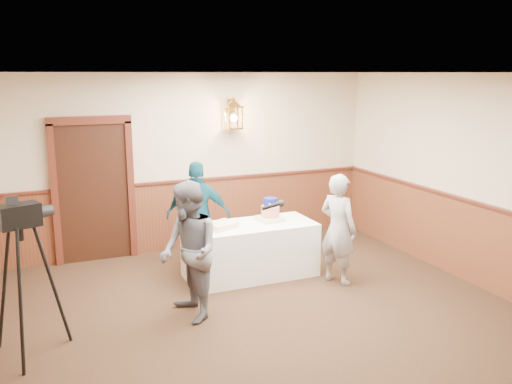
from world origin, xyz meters
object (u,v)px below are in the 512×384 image
sheet_cake_yellow (222,225)px  assistant_p (198,215)px  display_table (250,250)px  sheet_cake_green (202,226)px  baker (338,229)px  tv_camera_rig (26,289)px  tiered_cake (270,212)px  interviewer (189,252)px

sheet_cake_yellow → assistant_p: bearing=101.0°
sheet_cake_yellow → display_table: bearing=3.7°
display_table → sheet_cake_green: size_ratio=6.93×
sheet_cake_yellow → baker: 1.57m
sheet_cake_green → baker: 1.83m
display_table → sheet_cake_yellow: 0.60m
assistant_p → tv_camera_rig: size_ratio=1.00×
tiered_cake → sheet_cake_yellow: tiered_cake is taller
assistant_p → tv_camera_rig: assistant_p is taller
baker → display_table: bearing=32.5°
tiered_cake → sheet_cake_green: bearing=179.5°
assistant_p → baker: bearing=161.7°
display_table → baker: size_ratio=1.19×
sheet_cake_green → interviewer: interviewer is taller
tiered_cake → assistant_p: size_ratio=0.23×
tiered_cake → sheet_cake_yellow: bearing=-173.3°
tiered_cake → baker: (0.67, -0.74, -0.13)m
display_table → sheet_cake_yellow: sheet_cake_yellow is taller
display_table → assistant_p: 0.93m
tiered_cake → sheet_cake_yellow: 0.77m
tiered_cake → assistant_p: assistant_p is taller
display_table → interviewer: bearing=-139.7°
interviewer → assistant_p: (0.60, 1.61, -0.02)m
tiered_cake → tv_camera_rig: size_ratio=0.23×
tv_camera_rig → baker: bearing=-12.2°
assistant_p → tv_camera_rig: 2.93m
display_table → sheet_cake_green: sheet_cake_green is taller
assistant_p → tv_camera_rig: (-2.33, -1.78, -0.08)m
tiered_cake → interviewer: interviewer is taller
tiered_cake → sheet_cake_yellow: size_ratio=0.94×
display_table → assistant_p: (-0.56, 0.63, 0.41)m
sheet_cake_yellow → assistant_p: (-0.13, 0.65, -0.00)m
interviewer → baker: interviewer is taller
assistant_p → tv_camera_rig: bearing=59.1°
tiered_cake → assistant_p: 1.06m
baker → tv_camera_rig: (-3.88, -0.47, -0.05)m
sheet_cake_yellow → interviewer: 1.20m
interviewer → tv_camera_rig: size_ratio=1.03×
sheet_cake_yellow → tv_camera_rig: 2.70m
baker → interviewer: bearing=74.7°
sheet_cake_yellow → tv_camera_rig: size_ratio=0.25×
baker → sheet_cake_yellow: bearing=42.2°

